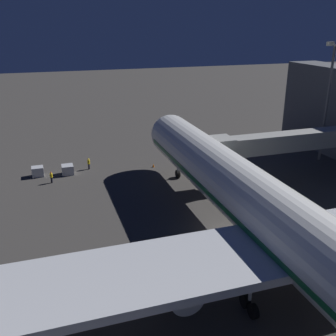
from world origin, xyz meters
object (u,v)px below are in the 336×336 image
(baggage_container_far_row, at_px, (68,170))
(ground_crew_by_belt_loader, at_px, (89,163))
(traffic_cone_nose_port, at_px, (179,163))
(baggage_container_near_belt, at_px, (38,172))
(airliner_at_gate, at_px, (283,226))
(apron_floodlight_mast, at_px, (328,95))
(ground_crew_by_tug, at_px, (51,177))
(traffic_cone_nose_starboard, at_px, (153,165))
(jet_bridge, at_px, (278,143))

(baggage_container_far_row, distance_m, ground_crew_by_belt_loader, 3.55)
(ground_crew_by_belt_loader, distance_m, traffic_cone_nose_port, 14.52)
(baggage_container_far_row, relative_size, traffic_cone_nose_port, 3.30)
(baggage_container_near_belt, bearing_deg, airliner_at_gate, 120.55)
(apron_floodlight_mast, bearing_deg, traffic_cone_nose_port, -12.43)
(ground_crew_by_tug, bearing_deg, traffic_cone_nose_port, -175.19)
(baggage_container_near_belt, relative_size, ground_crew_by_tug, 0.99)
(ground_crew_by_belt_loader, bearing_deg, traffic_cone_nose_starboard, 166.98)
(ground_crew_by_belt_loader, bearing_deg, traffic_cone_nose_port, 170.90)
(apron_floodlight_mast, bearing_deg, baggage_container_far_row, -8.74)
(baggage_container_near_belt, xyz_separation_m, traffic_cone_nose_port, (-22.02, 1.70, -0.45))
(baggage_container_far_row, height_order, traffic_cone_nose_port, baggage_container_far_row)
(airliner_at_gate, relative_size, traffic_cone_nose_port, 119.93)
(airliner_at_gate, distance_m, baggage_container_far_row, 36.82)
(airliner_at_gate, height_order, ground_crew_by_belt_loader, airliner_at_gate)
(baggage_container_near_belt, height_order, ground_crew_by_belt_loader, ground_crew_by_belt_loader)
(jet_bridge, bearing_deg, baggage_container_far_row, -22.98)
(baggage_container_far_row, bearing_deg, traffic_cone_nose_starboard, 175.01)
(ground_crew_by_tug, bearing_deg, airliner_at_gate, 120.77)
(baggage_container_far_row, bearing_deg, traffic_cone_nose_port, 176.25)
(jet_bridge, height_order, apron_floodlight_mast, apron_floodlight_mast)
(airliner_at_gate, xyz_separation_m, ground_crew_by_tug, (17.97, -30.18, -4.76))
(baggage_container_near_belt, bearing_deg, baggage_container_far_row, 172.87)
(baggage_container_near_belt, xyz_separation_m, ground_crew_by_tug, (-1.85, 3.40, 0.22))
(airliner_at_gate, distance_m, traffic_cone_nose_port, 32.41)
(apron_floodlight_mast, distance_m, ground_crew_by_tug, 44.75)
(airliner_at_gate, distance_m, apron_floodlight_mast, 37.33)
(apron_floodlight_mast, height_order, ground_crew_by_tug, apron_floodlight_mast)
(baggage_container_far_row, bearing_deg, ground_crew_by_tug, 48.81)
(apron_floodlight_mast, distance_m, baggage_container_near_belt, 46.97)
(ground_crew_by_belt_loader, xyz_separation_m, traffic_cone_nose_port, (-14.32, 2.29, -0.73))
(jet_bridge, bearing_deg, ground_crew_by_belt_loader, -27.72)
(apron_floodlight_mast, bearing_deg, traffic_cone_nose_starboard, -10.51)
(airliner_at_gate, bearing_deg, baggage_container_near_belt, -59.45)
(ground_crew_by_belt_loader, relative_size, traffic_cone_nose_starboard, 3.32)
(apron_floodlight_mast, height_order, baggage_container_near_belt, apron_floodlight_mast)
(airliner_at_gate, xyz_separation_m, baggage_container_far_row, (15.47, -33.04, -4.98))
(airliner_at_gate, xyz_separation_m, traffic_cone_nose_starboard, (2.20, -31.88, -5.43))
(traffic_cone_nose_port, bearing_deg, airliner_at_gate, 86.05)
(airliner_at_gate, distance_m, jet_bridge, 24.69)
(airliner_at_gate, relative_size, ground_crew_by_tug, 38.39)
(baggage_container_far_row, bearing_deg, jet_bridge, 157.02)
(jet_bridge, bearing_deg, traffic_cone_nose_starboard, -35.58)
(airliner_at_gate, xyz_separation_m, ground_crew_by_belt_loader, (12.12, -34.17, -4.70))
(airliner_at_gate, bearing_deg, baggage_container_far_row, -64.91)
(apron_floodlight_mast, bearing_deg, ground_crew_by_belt_loader, -11.17)
(ground_crew_by_belt_loader, bearing_deg, apron_floodlight_mast, 168.83)
(apron_floodlight_mast, height_order, traffic_cone_nose_starboard, apron_floodlight_mast)
(airliner_at_gate, distance_m, ground_crew_by_belt_loader, 36.56)
(baggage_container_near_belt, distance_m, ground_crew_by_tug, 3.88)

